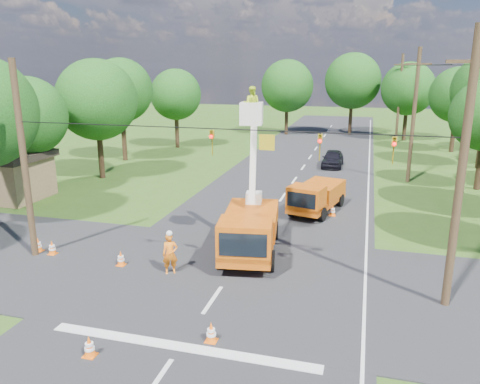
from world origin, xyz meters
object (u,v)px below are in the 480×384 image
(traffic_cone_6, at_px, (38,245))
(tree_far_b, at_px, (353,81))
(pole_left, at_px, (24,162))
(tree_left_d, at_px, (97,100))
(second_truck, at_px, (316,196))
(traffic_cone_4, at_px, (121,258))
(traffic_cone_0, at_px, (89,346))
(traffic_cone_1, at_px, (211,332))
(traffic_cone_3, at_px, (333,210))
(bucket_truck, at_px, (250,222))
(ground_worker, at_px, (170,254))
(distant_car, at_px, (333,158))
(traffic_cone_2, at_px, (267,232))
(tree_right_e, at_px, (458,95))
(traffic_cone_7, at_px, (335,188))
(pole_right_far, at_px, (399,98))
(tree_left_c, at_px, (27,116))
(pole_right_mid, at_px, (414,115))
(tree_far_c, at_px, (408,89))
(pole_right_near, at_px, (461,172))
(tree_far_a, at_px, (287,86))
(shed, at_px, (5,175))
(tree_left_e, at_px, (121,90))
(tree_left_f, at_px, (176,95))
(traffic_cone_5, at_px, (52,248))

(traffic_cone_6, xyz_separation_m, tree_far_b, (12.62, 44.59, 6.45))
(pole_left, height_order, tree_left_d, tree_left_d)
(second_truck, xyz_separation_m, traffic_cone_4, (-7.50, -10.30, -0.68))
(traffic_cone_0, bearing_deg, tree_far_b, 83.88)
(traffic_cone_1, xyz_separation_m, traffic_cone_6, (-10.46, 5.04, 0.00))
(traffic_cone_3, height_order, traffic_cone_4, same)
(bucket_truck, bearing_deg, ground_worker, -141.03)
(distant_car, distance_m, traffic_cone_2, 19.15)
(traffic_cone_6, bearing_deg, tree_left_d, 110.23)
(tree_right_e, bearing_deg, traffic_cone_7, -117.96)
(pole_right_far, bearing_deg, tree_left_c, -128.88)
(pole_right_mid, distance_m, tree_left_d, 24.05)
(pole_left, height_order, tree_far_c, tree_far_c)
(traffic_cone_6, distance_m, pole_right_mid, 27.11)
(second_truck, height_order, pole_right_near, pole_right_near)
(traffic_cone_3, height_order, tree_left_c, tree_left_c)
(second_truck, distance_m, ground_worker, 11.60)
(bucket_truck, bearing_deg, tree_far_c, 68.05)
(second_truck, xyz_separation_m, tree_far_c, (6.98, 31.72, 5.02))
(distant_car, xyz_separation_m, traffic_cone_4, (-7.42, -24.19, -0.38))
(traffic_cone_4, bearing_deg, tree_far_b, 79.95)
(pole_right_mid, distance_m, tree_far_c, 22.04)
(traffic_cone_1, xyz_separation_m, tree_far_a, (-5.84, 47.63, 5.83))
(shed, bearing_deg, traffic_cone_4, -31.61)
(traffic_cone_6, bearing_deg, pole_left, -73.47)
(traffic_cone_3, height_order, pole_right_near, pole_right_near)
(tree_left_c, relative_size, tree_left_e, 0.86)
(traffic_cone_1, height_order, tree_left_f, tree_left_f)
(tree_left_d, relative_size, tree_left_e, 0.98)
(traffic_cone_4, relative_size, tree_left_c, 0.09)
(second_truck, bearing_deg, bucket_truck, -93.25)
(shed, bearing_deg, tree_far_c, 51.03)
(traffic_cone_5, distance_m, tree_left_e, 23.96)
(pole_right_mid, height_order, tree_right_e, pole_right_mid)
(traffic_cone_2, xyz_separation_m, tree_left_d, (-15.59, 9.88, 5.77))
(pole_right_near, bearing_deg, tree_left_d, 147.45)
(pole_left, bearing_deg, tree_right_e, 56.35)
(traffic_cone_3, bearing_deg, bucket_truck, -115.60)
(pole_right_far, bearing_deg, traffic_cone_0, -103.35)
(shed, xyz_separation_m, tree_far_c, (27.50, 34.00, 4.44))
(traffic_cone_6, height_order, tree_left_d, tree_left_d)
(shed, bearing_deg, traffic_cone_7, 18.83)
(bucket_truck, xyz_separation_m, pole_left, (-9.74, -2.83, 2.87))
(second_truck, bearing_deg, shed, -159.87)
(pole_right_mid, bearing_deg, traffic_cone_3, -115.76)
(traffic_cone_1, bearing_deg, pole_right_near, 31.14)
(traffic_cone_1, bearing_deg, shed, 146.17)
(tree_left_f, xyz_separation_m, tree_far_a, (9.80, 13.00, 0.50))
(shed, height_order, tree_left_d, tree_left_d)
(traffic_cone_5, bearing_deg, pole_right_mid, 48.82)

